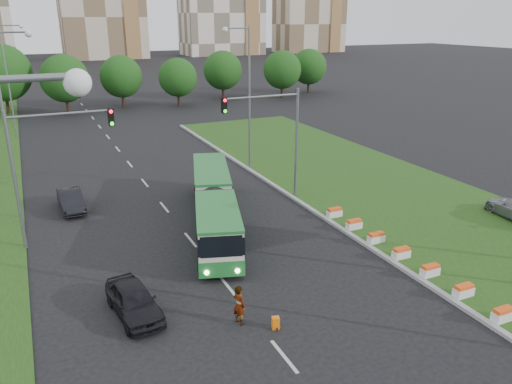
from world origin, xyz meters
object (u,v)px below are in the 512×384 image
pedestrian (239,305)px  shopping_trolley (276,323)px  car_left_far (71,200)px  articulated_bus (211,204)px  traffic_mast_left (43,156)px  traffic_mast_median (277,128)px  car_left_near (134,301)px

pedestrian → shopping_trolley: size_ratio=3.34×
car_left_far → shopping_trolley: (6.49, -18.40, -0.43)m
articulated_bus → shopping_trolley: 11.83m
traffic_mast_left → car_left_far: size_ratio=1.89×
traffic_mast_median → articulated_bus: bearing=-157.1°
traffic_mast_left → shopping_trolley: 16.20m
traffic_mast_median → car_left_near: 17.02m
pedestrian → shopping_trolley: (1.26, -1.02, -0.64)m
traffic_mast_median → pedestrian: (-8.49, -13.16, -4.43)m
pedestrian → traffic_mast_median: bearing=-52.0°
car_left_far → pedestrian: (5.23, -17.38, 0.22)m
car_left_near → shopping_trolley: 6.40m
traffic_mast_median → articulated_bus: traffic_mast_median is taller
traffic_mast_left → shopping_trolley: (7.93, -13.18, -5.08)m
car_left_far → car_left_near: bearing=-87.4°
traffic_mast_left → car_left_near: 10.96m
traffic_mast_left → articulated_bus: (9.26, -1.49, -3.84)m
articulated_bus → pedestrian: (-2.59, -10.66, -0.59)m
shopping_trolley → articulated_bus: bearing=97.0°
articulated_bus → pedestrian: articulated_bus is taller
articulated_bus → car_left_far: 10.34m
traffic_mast_left → shopping_trolley: bearing=-59.0°
car_left_far → pedestrian: size_ratio=2.32×
car_left_near → traffic_mast_median: bearing=33.5°
car_left_near → shopping_trolley: car_left_near is taller
traffic_mast_median → articulated_bus: 7.47m
traffic_mast_median → pedestrian: 16.28m
pedestrian → shopping_trolley: 1.75m
traffic_mast_median → shopping_trolley: traffic_mast_median is taller
shopping_trolley → traffic_mast_left: bearing=134.6°
car_left_far → pedestrian: pedestrian is taller
car_left_far → articulated_bus: bearing=-42.7°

